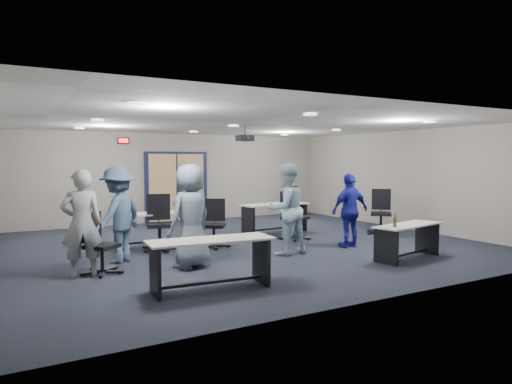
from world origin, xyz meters
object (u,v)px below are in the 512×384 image
table_back_right (275,213)px  chair_back_c (295,216)px  chair_back_b (214,224)px  chair_loose_left (102,244)px  person_plaid (191,216)px  chair_back_a (160,223)px  person_navy (350,210)px  person_lightblue (286,209)px  table_front_left (211,255)px  table_front_right (407,235)px  table_back_left (155,223)px  chair_loose_right (381,212)px  person_gray (82,224)px  person_back (119,215)px

table_back_right → chair_back_c: 1.15m
chair_back_b → chair_loose_left: chair_back_b is taller
chair_loose_left → person_plaid: size_ratio=0.56×
chair_back_a → chair_loose_left: 2.06m
person_plaid → person_navy: person_plaid is taller
person_lightblue → chair_back_a: bearing=-42.0°
table_front_left → person_plaid: person_plaid is taller
table_front_right → table_back_left: size_ratio=0.92×
chair_loose_right → chair_back_c: bearing=-146.3°
person_gray → person_lightblue: bearing=-176.7°
table_front_left → chair_back_c: chair_back_c is taller
table_back_right → person_lightblue: size_ratio=1.04×
table_front_left → table_back_left: bearing=90.3°
person_plaid → person_navy: size_ratio=1.14×
person_plaid → chair_back_b: bearing=-150.4°
chair_back_b → table_back_left: bearing=174.9°
chair_back_c → person_gray: bearing=175.5°
chair_back_c → table_back_left: bearing=147.0°
table_back_left → chair_back_b: 1.33m
chair_back_a → person_plaid: bearing=-76.5°
table_back_right → chair_loose_right: bearing=-39.0°
table_front_right → person_lightblue: size_ratio=0.93×
person_gray → person_navy: bearing=-176.8°
chair_loose_right → person_lightblue: bearing=-121.5°
table_front_right → table_back_right: size_ratio=0.90×
table_front_left → chair_loose_left: chair_loose_left is taller
chair_back_c → person_back: 4.24m
chair_loose_left → person_back: 0.97m
table_back_right → person_plaid: size_ratio=1.04×
chair_loose_right → table_back_right: bearing=-171.3°
table_front_right → chair_back_b: chair_back_b is taller
table_back_right → chair_loose_right: chair_loose_right is taller
chair_back_a → chair_loose_left: (-1.43, -1.48, -0.07)m
chair_loose_left → person_gray: (-0.32, -0.06, 0.36)m
table_back_left → chair_back_b: size_ratio=1.76×
person_lightblue → person_navy: bearing=174.1°
chair_back_a → chair_back_c: 3.23m
chair_back_b → person_navy: size_ratio=0.65×
chair_loose_left → chair_back_a: bearing=7.7°
table_back_right → chair_back_b: 2.52m
table_front_left → person_lightblue: 2.82m
person_navy → person_back: 4.80m
table_back_left → person_back: person_back is taller
table_front_left → chair_back_a: (0.22, 3.17, 0.08)m
person_navy → person_back: size_ratio=0.91×
chair_back_a → person_lightblue: size_ratio=0.64×
person_plaid → person_lightblue: bearing=159.9°
chair_back_b → chair_loose_left: size_ratio=1.03×
person_plaid → chair_loose_right: bearing=166.8°
chair_back_a → chair_back_c: (3.22, -0.27, -0.01)m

